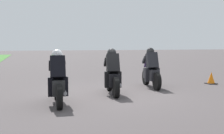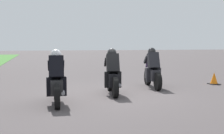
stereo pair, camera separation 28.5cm
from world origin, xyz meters
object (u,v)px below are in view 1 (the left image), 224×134
object	(u,v)px
rider_lane_c	(58,82)
rider_lane_a	(151,71)
rider_lane_b	(112,75)
traffic_cone	(211,78)

from	to	relation	value
rider_lane_c	rider_lane_a	bearing A→B (deg)	-58.24
rider_lane_a	rider_lane_c	size ratio (longest dim) A/B	1.00
rider_lane_a	rider_lane_b	bearing A→B (deg)	125.23
rider_lane_b	rider_lane_a	bearing A→B (deg)	-54.23
rider_lane_a	rider_lane_b	world-z (taller)	same
traffic_cone	rider_lane_c	bearing A→B (deg)	109.38
rider_lane_a	rider_lane_b	xyz separation A→B (m)	(-1.00, 1.82, 0.00)
rider_lane_c	traffic_cone	bearing A→B (deg)	-68.23
rider_lane_c	traffic_cone	distance (m)	6.88
rider_lane_c	traffic_cone	size ratio (longest dim) A/B	4.17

